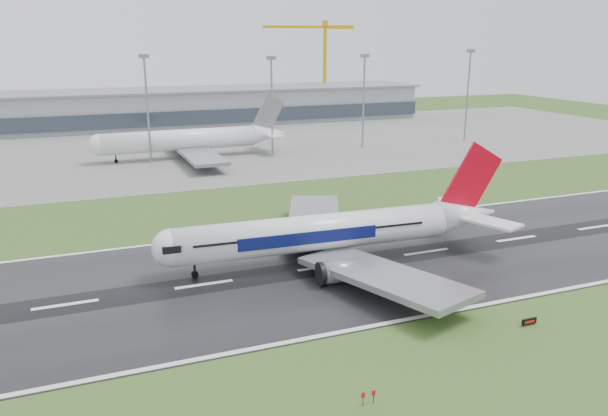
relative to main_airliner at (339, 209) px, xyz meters
name	(u,v)px	position (x,y,z in m)	size (l,w,h in m)	color
ground	(323,267)	(-3.70, -2.00, -9.21)	(520.00, 520.00, 0.00)	#304F1D
runway	(323,267)	(-3.70, -2.00, -9.16)	(400.00, 45.00, 0.10)	black
apron	(185,147)	(-3.70, 123.00, -9.17)	(400.00, 130.00, 0.08)	slate
terminal	(159,108)	(-3.70, 183.00, -1.71)	(240.00, 36.00, 15.00)	gray
main_airliner	(339,209)	(0.00, 0.00, 0.00)	(61.73, 58.79, 18.22)	silver
parked_airliner	(188,128)	(-6.15, 102.01, 0.29)	(64.31, 59.88, 18.85)	white
tower_crane	(325,68)	(82.66, 198.00, 13.82)	(46.83, 2.55, 46.07)	#CF9B0B
runway_sign	(529,322)	(13.51, -31.09, -8.69)	(2.30, 0.26, 1.04)	black
floodmast_2	(148,112)	(-18.71, 98.00, 6.52)	(0.64, 0.64, 31.46)	gray
floodmast_3	(272,108)	(20.82, 98.00, 6.06)	(0.64, 0.64, 30.54)	gray
floodmast_4	(363,104)	(54.18, 98.00, 6.25)	(0.64, 0.64, 30.93)	gray
floodmast_5	(467,97)	(97.23, 98.00, 6.94)	(0.64, 0.64, 32.30)	gray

